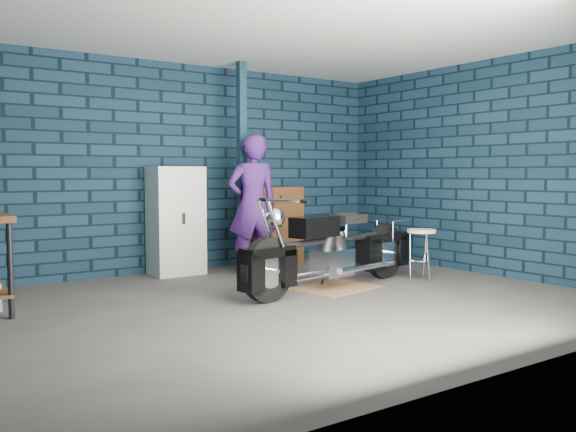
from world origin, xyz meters
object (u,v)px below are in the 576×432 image
(person, at_px, (253,205))
(locker, at_px, (176,221))
(motorcycle, at_px, (336,242))
(tool_chest, at_px, (272,226))
(shop_stool, at_px, (421,255))

(person, height_order, locker, person)
(motorcycle, bearing_deg, locker, 108.90)
(person, xyz_separation_m, tool_chest, (0.63, 0.54, -0.34))
(person, bearing_deg, tool_chest, -125.81)
(motorcycle, distance_m, locker, 2.16)
(motorcycle, xyz_separation_m, shop_stool, (1.14, -0.21, -0.20))
(locker, distance_m, tool_chest, 1.44)
(motorcycle, distance_m, tool_chest, 1.90)
(person, height_order, shop_stool, person)
(tool_chest, bearing_deg, person, -139.67)
(person, bearing_deg, motorcycle, 115.32)
(motorcycle, bearing_deg, tool_chest, 68.00)
(locker, distance_m, shop_stool, 3.05)
(motorcycle, distance_m, person, 1.40)
(locker, bearing_deg, person, -33.91)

